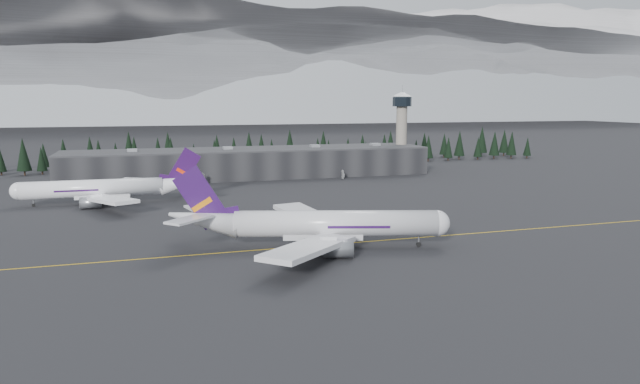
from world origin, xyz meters
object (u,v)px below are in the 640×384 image
object	(u,v)px
jet_parked	(111,188)
jet_main	(311,224)
terminal	(251,163)
gse_vehicle_b	(343,177)
control_tower	(402,122)
gse_vehicle_a	(202,183)

from	to	relation	value
jet_parked	jet_main	bearing A→B (deg)	123.57
jet_main	jet_parked	world-z (taller)	jet_main
terminal	gse_vehicle_b	xyz separation A→B (m)	(37.08, -19.40, -5.63)
control_tower	jet_main	size ratio (longest dim) A/B	0.59
jet_main	gse_vehicle_a	world-z (taller)	jet_main
jet_main	jet_parked	xyz separation A→B (m)	(-47.15, 74.79, -0.31)
control_tower	jet_parked	size ratio (longest dim) A/B	0.61
terminal	jet_main	world-z (taller)	jet_main
gse_vehicle_b	jet_parked	bearing A→B (deg)	-68.88
jet_main	gse_vehicle_b	xyz separation A→B (m)	(46.32, 108.59, -4.74)
gse_vehicle_a	jet_parked	bearing A→B (deg)	-154.76
control_tower	gse_vehicle_b	bearing A→B (deg)	-149.43
gse_vehicle_b	gse_vehicle_a	bearing A→B (deg)	-89.12
jet_parked	terminal	bearing A→B (deg)	-135.32
control_tower	gse_vehicle_a	xyz separation A→B (m)	(-98.53, -22.02, -22.73)
control_tower	gse_vehicle_a	bearing A→B (deg)	-167.40
terminal	control_tower	xyz separation A→B (m)	(75.00, 3.00, 17.11)
jet_main	gse_vehicle_a	bearing A→B (deg)	113.86
gse_vehicle_a	jet_main	bearing A→B (deg)	-103.42
control_tower	gse_vehicle_a	world-z (taller)	control_tower
terminal	jet_main	distance (m)	128.32
terminal	gse_vehicle_a	bearing A→B (deg)	-141.05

